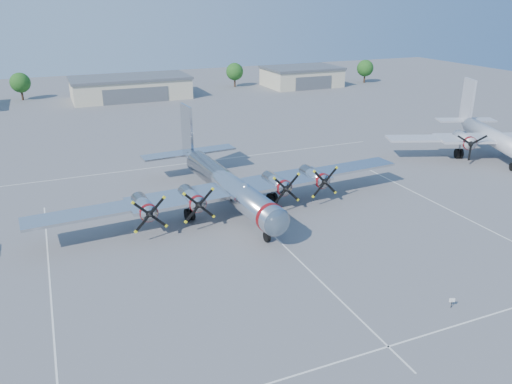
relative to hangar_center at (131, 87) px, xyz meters
name	(u,v)px	position (x,y,z in m)	size (l,w,h in m)	color
ground	(264,226)	(0.00, -81.96, -2.71)	(260.00, 260.00, 0.00)	#5C5C5E
parking_lines	(271,233)	(0.00, -83.71, -2.71)	(60.00, 50.08, 0.01)	silver
hangar_center	(131,87)	(0.00, 0.00, 0.00)	(28.60, 14.60, 5.40)	beige
hangar_east	(302,76)	(48.00, 0.00, 0.00)	(20.60, 14.60, 5.40)	beige
tree_west	(20,83)	(-25.00, 8.04, 1.51)	(4.80, 4.80, 6.64)	#382619
tree_east	(235,72)	(30.00, 6.04, 1.51)	(4.80, 4.80, 6.64)	#382619
tree_far_east	(365,68)	(68.00, -1.96, 1.51)	(4.80, 4.80, 6.64)	#382619
main_bomber_b29	(226,206)	(-1.89, -74.97, -2.71)	(44.71, 30.58, 9.89)	silver
twin_engine_east	(487,155)	(43.46, -71.59, -2.71)	(33.44, 24.04, 10.60)	silver
info_placard	(452,301)	(7.63, -101.98, -2.08)	(0.45, 0.20, 0.90)	black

